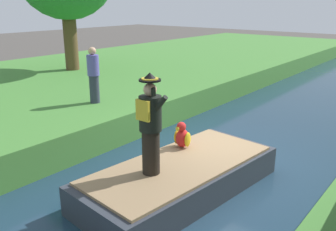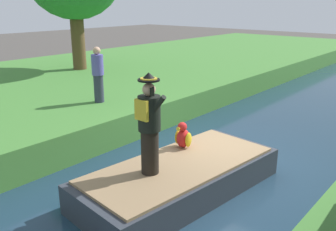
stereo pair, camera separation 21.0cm
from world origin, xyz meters
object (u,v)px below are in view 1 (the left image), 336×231
object	(u,v)px
boat	(180,177)
person_pirate	(150,125)
person_bystander	(94,75)
parrot_plush	(182,136)

from	to	relation	value
boat	person_pirate	bearing A→B (deg)	-103.47
boat	person_bystander	distance (m)	4.65
parrot_plush	person_bystander	world-z (taller)	person_bystander
parrot_plush	boat	bearing A→B (deg)	-55.62
boat	person_pirate	world-z (taller)	person_pirate
parrot_plush	person_bystander	bearing A→B (deg)	167.79
person_bystander	boat	bearing A→B (deg)	-19.43
boat	person_bystander	size ratio (longest dim) A/B	2.73
parrot_plush	person_bystander	xyz separation A→B (m)	(-3.75, 0.81, 0.74)
boat	person_bystander	world-z (taller)	person_bystander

